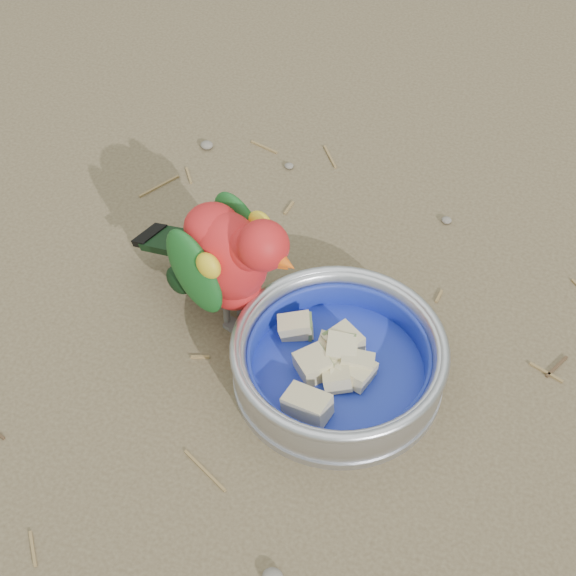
% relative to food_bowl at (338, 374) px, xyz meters
% --- Properties ---
extents(ground, '(60.00, 60.00, 0.00)m').
position_rel_food_bowl_xyz_m(ground, '(0.03, 0.03, -0.01)').
color(ground, brown).
extents(food_bowl, '(0.23, 0.23, 0.02)m').
position_rel_food_bowl_xyz_m(food_bowl, '(0.00, 0.00, 0.00)').
color(food_bowl, '#B2B2BA').
rests_on(food_bowl, ground).
extents(bowl_wall, '(0.23, 0.23, 0.04)m').
position_rel_food_bowl_xyz_m(bowl_wall, '(0.00, 0.00, 0.03)').
color(bowl_wall, '#B2B2BA').
rests_on(bowl_wall, food_bowl).
extents(fruit_wedges, '(0.14, 0.14, 0.03)m').
position_rel_food_bowl_xyz_m(fruit_wedges, '(-0.00, -0.00, 0.02)').
color(fruit_wedges, '#CABC8C').
rests_on(fruit_wedges, food_bowl).
extents(lory_parrot, '(0.24, 0.18, 0.18)m').
position_rel_food_bowl_xyz_m(lory_parrot, '(-0.14, 0.05, 0.08)').
color(lory_parrot, red).
rests_on(lory_parrot, ground).
extents(ground_debris, '(0.90, 0.80, 0.01)m').
position_rel_food_bowl_xyz_m(ground_debris, '(0.05, 0.06, -0.01)').
color(ground_debris, olive).
rests_on(ground_debris, ground).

